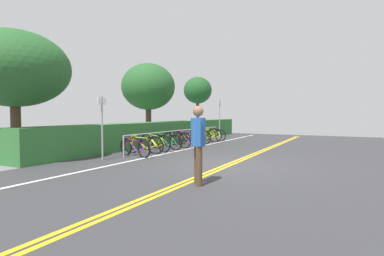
{
  "coord_description": "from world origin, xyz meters",
  "views": [
    {
      "loc": [
        -8.61,
        -3.29,
        1.54
      ],
      "look_at": [
        3.53,
        3.08,
        0.9
      ],
      "focal_mm": 28.69,
      "sensor_mm": 36.0,
      "label": 1
    }
  ],
  "objects_px": {
    "bicycle_3": "(166,142)",
    "bicycle_4": "(177,140)",
    "tree_near_left": "(14,69)",
    "tree_far_right": "(198,91)",
    "pedestrian": "(198,139)",
    "bicycle_5": "(187,138)",
    "bicycle_7": "(199,137)",
    "sign_post_far": "(220,115)",
    "bicycle_2": "(155,142)",
    "bicycle_1": "(144,145)",
    "bicycle_8": "(205,135)",
    "sign_post_near": "(102,121)",
    "bicycle_9": "(213,135)",
    "bicycle_0": "(135,147)",
    "bike_rack": "(181,134)",
    "tree_mid": "(148,87)",
    "bicycle_6": "(190,138)"
  },
  "relations": [
    {
      "from": "bicycle_3",
      "to": "bicycle_4",
      "type": "height_order",
      "value": "bicycle_4"
    },
    {
      "from": "tree_near_left",
      "to": "tree_far_right",
      "type": "relative_size",
      "value": 0.97
    },
    {
      "from": "bicycle_4",
      "to": "pedestrian",
      "type": "xyz_separation_m",
      "value": [
        -6.17,
        -4.18,
        0.64
      ]
    },
    {
      "from": "bicycle_5",
      "to": "bicycle_7",
      "type": "xyz_separation_m",
      "value": [
        1.63,
        0.17,
        -0.04
      ]
    },
    {
      "from": "sign_post_far",
      "to": "tree_far_right",
      "type": "distance_m",
      "value": 4.91
    },
    {
      "from": "bicycle_2",
      "to": "bicycle_4",
      "type": "bearing_deg",
      "value": -3.11
    },
    {
      "from": "bicycle_5",
      "to": "bicycle_2",
      "type": "bearing_deg",
      "value": 175.7
    },
    {
      "from": "bicycle_3",
      "to": "tree_far_right",
      "type": "xyz_separation_m",
      "value": [
        9.71,
        3.34,
        2.97
      ]
    },
    {
      "from": "sign_post_far",
      "to": "bicycle_1",
      "type": "bearing_deg",
      "value": -179.0
    },
    {
      "from": "bicycle_3",
      "to": "bicycle_7",
      "type": "relative_size",
      "value": 1.03
    },
    {
      "from": "bicycle_3",
      "to": "tree_near_left",
      "type": "xyz_separation_m",
      "value": [
        -5.15,
        2.45,
        2.64
      ]
    },
    {
      "from": "bicycle_5",
      "to": "bicycle_1",
      "type": "bearing_deg",
      "value": 177.12
    },
    {
      "from": "bicycle_5",
      "to": "bicycle_8",
      "type": "bearing_deg",
      "value": 2.24
    },
    {
      "from": "sign_post_near",
      "to": "tree_far_right",
      "type": "bearing_deg",
      "value": 13.28
    },
    {
      "from": "sign_post_near",
      "to": "tree_far_right",
      "type": "distance_m",
      "value": 13.87
    },
    {
      "from": "bicycle_9",
      "to": "sign_post_far",
      "type": "bearing_deg",
      "value": 9.27
    },
    {
      "from": "bicycle_1",
      "to": "bicycle_7",
      "type": "xyz_separation_m",
      "value": [
        4.83,
        0.01,
        -0.01
      ]
    },
    {
      "from": "bicycle_0",
      "to": "bicycle_8",
      "type": "bearing_deg",
      "value": 1.49
    },
    {
      "from": "bicycle_4",
      "to": "bike_rack",
      "type": "bearing_deg",
      "value": -3.79
    },
    {
      "from": "bicycle_3",
      "to": "bicycle_5",
      "type": "distance_m",
      "value": 1.61
    },
    {
      "from": "bicycle_1",
      "to": "bicycle_2",
      "type": "relative_size",
      "value": 0.97
    },
    {
      "from": "bicycle_5",
      "to": "pedestrian",
      "type": "xyz_separation_m",
      "value": [
        -6.94,
        -4.09,
        0.62
      ]
    },
    {
      "from": "bike_rack",
      "to": "pedestrian",
      "type": "relative_size",
      "value": 4.79
    },
    {
      "from": "bicycle_7",
      "to": "sign_post_near",
      "type": "xyz_separation_m",
      "value": [
        -6.88,
        0.15,
        0.97
      ]
    },
    {
      "from": "bicycle_7",
      "to": "tree_near_left",
      "type": "xyz_separation_m",
      "value": [
        -8.38,
        2.42,
        2.64
      ]
    },
    {
      "from": "bicycle_0",
      "to": "bicycle_4",
      "type": "xyz_separation_m",
      "value": [
        3.27,
        0.17,
        0.03
      ]
    },
    {
      "from": "pedestrian",
      "to": "sign_post_near",
      "type": "xyz_separation_m",
      "value": [
        1.7,
        4.41,
        0.31
      ]
    },
    {
      "from": "bicycle_0",
      "to": "bicycle_2",
      "type": "xyz_separation_m",
      "value": [
        1.66,
        0.25,
        0.03
      ]
    },
    {
      "from": "bicycle_4",
      "to": "tree_mid",
      "type": "distance_m",
      "value": 4.2
    },
    {
      "from": "bicycle_5",
      "to": "tree_near_left",
      "type": "height_order",
      "value": "tree_near_left"
    },
    {
      "from": "bicycle_3",
      "to": "tree_near_left",
      "type": "distance_m",
      "value": 6.28
    },
    {
      "from": "bicycle_6",
      "to": "tree_near_left",
      "type": "bearing_deg",
      "value": 162.31
    },
    {
      "from": "bicycle_4",
      "to": "bicycle_3",
      "type": "bearing_deg",
      "value": 176.92
    },
    {
      "from": "bicycle_4",
      "to": "pedestrian",
      "type": "height_order",
      "value": "pedestrian"
    },
    {
      "from": "bicycle_9",
      "to": "bicycle_4",
      "type": "bearing_deg",
      "value": 179.17
    },
    {
      "from": "bicycle_8",
      "to": "tree_near_left",
      "type": "bearing_deg",
      "value": 164.62
    },
    {
      "from": "bicycle_7",
      "to": "tree_mid",
      "type": "height_order",
      "value": "tree_mid"
    },
    {
      "from": "bicycle_1",
      "to": "pedestrian",
      "type": "bearing_deg",
      "value": -131.37
    },
    {
      "from": "bicycle_6",
      "to": "bicycle_8",
      "type": "xyz_separation_m",
      "value": [
        1.59,
        -0.11,
        0.03
      ]
    },
    {
      "from": "bicycle_3",
      "to": "bicycle_1",
      "type": "bearing_deg",
      "value": 179.12
    },
    {
      "from": "bicycle_0",
      "to": "bicycle_8",
      "type": "distance_m",
      "value": 6.36
    },
    {
      "from": "pedestrian",
      "to": "sign_post_near",
      "type": "height_order",
      "value": "sign_post_near"
    },
    {
      "from": "sign_post_far",
      "to": "tree_near_left",
      "type": "distance_m",
      "value": 11.9
    },
    {
      "from": "bicycle_6",
      "to": "sign_post_far",
      "type": "distance_m",
      "value": 4.26
    },
    {
      "from": "sign_post_near",
      "to": "tree_mid",
      "type": "xyz_separation_m",
      "value": [
        6.15,
        2.55,
        1.71
      ]
    },
    {
      "from": "bicycle_0",
      "to": "bicycle_3",
      "type": "height_order",
      "value": "bicycle_3"
    },
    {
      "from": "bicycle_1",
      "to": "bicycle_2",
      "type": "bearing_deg",
      "value": 1.27
    },
    {
      "from": "bike_rack",
      "to": "bicycle_9",
      "type": "bearing_deg",
      "value": -0.53
    },
    {
      "from": "bicycle_4",
      "to": "sign_post_near",
      "type": "relative_size",
      "value": 0.78
    },
    {
      "from": "bicycle_0",
      "to": "sign_post_near",
      "type": "xyz_separation_m",
      "value": [
        -1.21,
        0.39,
        0.97
      ]
    }
  ]
}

